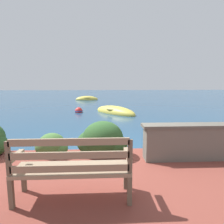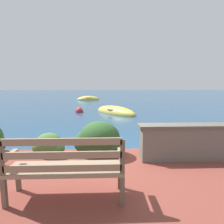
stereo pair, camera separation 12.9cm
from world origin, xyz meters
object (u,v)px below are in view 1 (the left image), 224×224
Objects in this scene: park_bench at (72,167)px; rowboat_nearest at (115,112)px; rowboat_mid at (87,99)px; mooring_buoy at (79,111)px.

park_bench reaches higher than rowboat_nearest.
rowboat_nearest is 1.32× the size of rowboat_mid.
rowboat_nearest reaches higher than rowboat_mid.
rowboat_mid reaches higher than mooring_buoy.
rowboat_mid is (-1.10, 17.84, -0.64)m from park_bench.
park_bench is at bearing -45.32° from rowboat_nearest.
rowboat_mid is (-2.29, 8.77, -0.00)m from rowboat_nearest.
rowboat_mid is at bearing 156.76° from rowboat_nearest.
mooring_buoy is at bearing 81.83° from rowboat_mid.
park_bench is 0.51× the size of rowboat_nearest.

